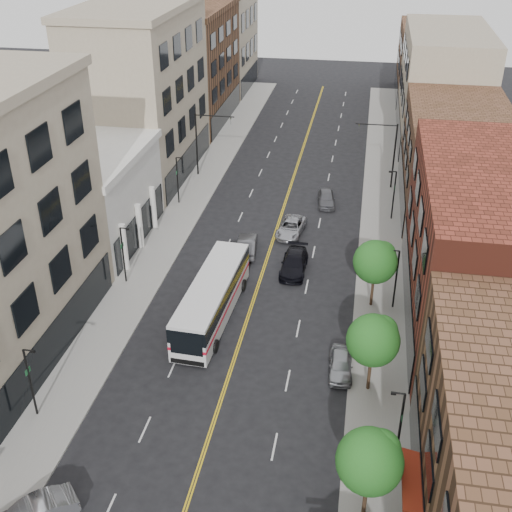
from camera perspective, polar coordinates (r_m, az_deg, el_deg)
The scene contains 27 objects.
sidewalk_left at distance 63.67m, azimuth -7.23°, elevation 2.77°, with size 4.00×110.00×0.15m, color gray.
sidewalk_right at distance 61.20m, azimuth 11.02°, elevation 1.28°, with size 4.00×110.00×0.15m, color gray.
bldg_l_white at distance 61.04m, azimuth -14.86°, elevation 4.85°, with size 10.00×14.00×8.00m, color silver.
bldg_l_far_a at distance 74.17m, azimuth -10.11°, elevation 13.85°, with size 10.00×20.00×18.00m, color gray.
bldg_l_far_b at distance 93.00m, azimuth -5.89°, elevation 16.33°, with size 10.00×20.00×15.00m, color brown.
bldg_l_far_c at distance 109.60m, azimuth -3.35°, elevation 19.75°, with size 10.00×16.00×20.00m, color gray.
bldg_r_mid at distance 49.55m, azimuth 19.67°, elevation 0.69°, with size 10.00×22.00×12.00m, color #592317.
bldg_r_far_a at distance 68.96m, azimuth 17.33°, elevation 8.26°, with size 10.00×20.00×10.00m, color brown.
bldg_r_far_b at distance 88.33m, azimuth 16.27°, elevation 14.31°, with size 10.00×22.00×14.00m, color gray.
bldg_r_far_c at distance 108.05m, azimuth 15.35°, elevation 16.24°, with size 10.00×18.00×11.00m, color brown.
tree_r_1 at distance 33.69m, azimuth 10.23°, elevation -17.35°, with size 3.40×3.40×5.59m.
tree_r_2 at distance 41.23m, azimuth 10.50°, elevation -7.24°, with size 3.40×3.40×5.59m.
tree_r_3 at distance 49.65m, azimuth 10.67°, elevation -0.40°, with size 3.40×3.40×5.59m.
lamp_l_1 at distance 41.66m, azimuth -19.43°, elevation -10.24°, with size 0.81×0.55×5.05m.
lamp_l_2 at distance 53.49m, azimuth -11.71°, elevation 0.38°, with size 0.81×0.55×5.05m.
lamp_l_3 at distance 67.07m, azimuth -6.96°, elevation 6.94°, with size 0.81×0.55×5.05m.
lamp_r_1 at distance 37.40m, azimuth 12.65°, elevation -14.37°, with size 0.81×0.55×5.05m.
lamp_r_2 at distance 50.24m, azimuth 12.32°, elevation -1.74°, with size 0.81×0.55×5.05m.
lamp_r_3 at distance 64.51m, azimuth 12.14°, elevation 5.54°, with size 0.81×0.55×5.05m.
signal_mast_left at distance 73.50m, azimuth -4.77°, elevation 10.49°, with size 4.49×0.18×7.20m.
signal_mast_right at distance 71.32m, azimuth 11.66°, elevation 9.38°, with size 4.49×0.18×7.20m.
city_bus at distance 48.77m, azimuth -3.91°, elevation -3.60°, with size 3.49×12.69×3.23m.
car_parked_far at distance 44.42m, azimuth 7.53°, elevation -9.52°, with size 1.59×3.95×1.35m, color #94969B.
car_lane_behind at distance 58.00m, azimuth -0.82°, elevation 0.96°, with size 1.60×4.58×1.51m, color #4C4D51.
car_lane_a at distance 55.24m, azimuth 3.41°, elevation -0.65°, with size 2.12×5.23×1.52m, color black.
car_lane_b at distance 61.40m, azimuth 3.14°, elevation 2.56°, with size 2.27×4.92×1.37m, color #A6A7AD.
car_lane_c at distance 67.73m, azimuth 6.27°, elevation 5.14°, with size 1.71×4.24×1.45m, color #56565C.
Camera 1 is at (7.69, -19.18, 28.45)m, focal length 45.00 mm.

